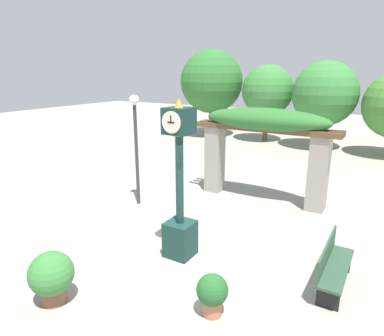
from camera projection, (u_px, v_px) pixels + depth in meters
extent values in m
plane|color=gray|center=(188.00, 262.00, 7.29)|extent=(60.00, 60.00, 0.00)
cube|color=#14332D|center=(180.00, 239.00, 7.48)|extent=(0.58, 0.58, 0.79)
cylinder|color=#14332D|center=(180.00, 180.00, 7.11)|extent=(0.17, 0.17, 1.89)
cylinder|color=gold|center=(179.00, 135.00, 6.85)|extent=(0.27, 0.27, 0.04)
cube|color=#14332D|center=(179.00, 121.00, 6.77)|extent=(0.52, 0.52, 0.52)
cylinder|color=beige|center=(171.00, 122.00, 6.55)|extent=(0.43, 0.02, 0.43)
cylinder|color=beige|center=(186.00, 119.00, 7.00)|extent=(0.43, 0.02, 0.43)
cube|color=black|center=(171.00, 122.00, 6.54)|extent=(0.15, 0.01, 0.02)
cube|color=black|center=(171.00, 119.00, 6.52)|extent=(0.02, 0.01, 0.14)
cone|color=gold|center=(179.00, 103.00, 6.68)|extent=(0.18, 0.18, 0.18)
cube|color=gray|center=(215.00, 159.00, 11.42)|extent=(0.52, 0.52, 2.19)
cube|color=gray|center=(318.00, 174.00, 9.76)|extent=(0.52, 0.52, 2.19)
cube|color=brown|center=(262.00, 129.00, 10.05)|extent=(4.45, 0.11, 0.16)
cube|color=brown|center=(265.00, 128.00, 10.27)|extent=(4.45, 0.11, 0.16)
cube|color=brown|center=(268.00, 127.00, 10.48)|extent=(4.45, 0.11, 0.16)
ellipsoid|color=#2D6B2D|center=(265.00, 120.00, 10.20)|extent=(3.83, 1.12, 0.70)
cylinder|color=brown|center=(54.00, 295.00, 6.01)|extent=(0.42, 0.42, 0.27)
sphere|color=#387A38|center=(51.00, 274.00, 5.89)|extent=(0.77, 0.77, 0.77)
cylinder|color=#B26B4C|center=(212.00, 307.00, 5.70)|extent=(0.32, 0.32, 0.27)
sphere|color=#235B28|center=(212.00, 290.00, 5.61)|extent=(0.53, 0.53, 0.53)
cube|color=#2D4C38|center=(336.00, 267.00, 6.35)|extent=(0.42, 1.68, 0.05)
cube|color=#2D4C38|center=(327.00, 253.00, 6.37)|extent=(0.04, 1.68, 0.45)
cube|color=black|center=(328.00, 297.00, 5.85)|extent=(0.38, 0.08, 0.39)
cube|color=black|center=(340.00, 261.00, 6.96)|extent=(0.38, 0.08, 0.39)
cylinder|color=#333338|center=(137.00, 156.00, 10.14)|extent=(0.10, 0.10, 3.00)
sphere|color=white|center=(134.00, 100.00, 9.69)|extent=(0.29, 0.29, 0.29)
cylinder|color=brown|center=(211.00, 120.00, 21.45)|extent=(0.28, 0.28, 1.98)
sphere|color=#2D6B2D|center=(212.00, 82.00, 20.81)|extent=(3.80, 3.80, 3.80)
cylinder|color=brown|center=(265.00, 125.00, 19.78)|extent=(0.28, 0.28, 1.86)
sphere|color=#387A38|center=(267.00, 91.00, 19.25)|extent=(2.88, 2.88, 2.88)
cylinder|color=brown|center=(321.00, 132.00, 17.92)|extent=(0.28, 0.28, 1.68)
sphere|color=#387A38|center=(325.00, 94.00, 17.38)|extent=(3.28, 3.28, 3.28)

